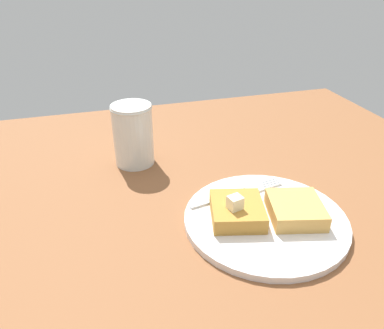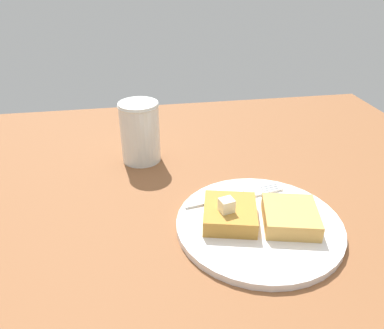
# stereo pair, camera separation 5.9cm
# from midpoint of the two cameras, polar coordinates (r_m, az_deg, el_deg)

# --- Properties ---
(table_surface) EXTENTS (1.06, 1.06, 0.03)m
(table_surface) POSITION_cam_midpoint_polar(r_m,az_deg,el_deg) (0.52, 4.08, -12.92)
(table_surface) COLOR brown
(table_surface) RESTS_ON ground
(plate) EXTENTS (0.23, 0.23, 0.01)m
(plate) POSITION_cam_midpoint_polar(r_m,az_deg,el_deg) (0.54, 13.29, -8.98)
(plate) COLOR silver
(plate) RESTS_ON table_surface
(toast_slice_left) EXTENTS (0.09, 0.09, 0.02)m
(toast_slice_left) POSITION_cam_midpoint_polar(r_m,az_deg,el_deg) (0.53, 9.03, -7.51)
(toast_slice_left) COLOR #B67F32
(toast_slice_left) RESTS_ON plate
(toast_slice_middle) EXTENTS (0.09, 0.09, 0.02)m
(toast_slice_middle) POSITION_cam_midpoint_polar(r_m,az_deg,el_deg) (0.54, 17.83, -7.65)
(toast_slice_middle) COLOR gold
(toast_slice_middle) RESTS_ON plate
(butter_pat_primary) EXTENTS (0.02, 0.02, 0.02)m
(butter_pat_primary) POSITION_cam_midpoint_polar(r_m,az_deg,el_deg) (0.50, 8.65, -6.26)
(butter_pat_primary) COLOR #F9F0C4
(butter_pat_primary) RESTS_ON toast_slice_left
(fork) EXTENTS (0.16, 0.04, 0.00)m
(fork) POSITION_cam_midpoint_polar(r_m,az_deg,el_deg) (0.58, 10.27, -4.69)
(fork) COLOR silver
(fork) RESTS_ON plate
(syrup_jar) EXTENTS (0.07, 0.07, 0.11)m
(syrup_jar) POSITION_cam_midpoint_polar(r_m,az_deg,el_deg) (0.68, -5.44, 4.60)
(syrup_jar) COLOR #572B08
(syrup_jar) RESTS_ON table_surface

